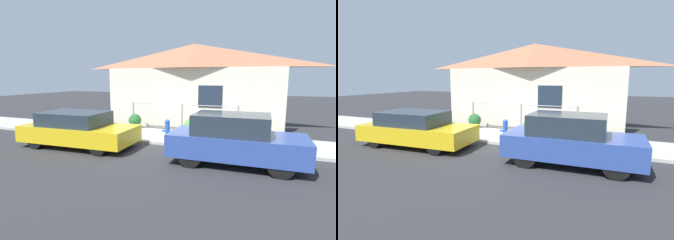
{
  "view_description": "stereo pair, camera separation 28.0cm",
  "coord_description": "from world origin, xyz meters",
  "views": [
    {
      "loc": [
        3.54,
        -8.6,
        2.45
      ],
      "look_at": [
        0.1,
        0.3,
        0.9
      ],
      "focal_mm": 28.0,
      "sensor_mm": 36.0,
      "label": 1
    },
    {
      "loc": [
        3.8,
        -8.5,
        2.45
      ],
      "look_at": [
        0.1,
        0.3,
        0.9
      ],
      "focal_mm": 28.0,
      "sensor_mm": 36.0,
      "label": 2
    }
  ],
  "objects": [
    {
      "name": "ground_plane",
      "position": [
        0.0,
        0.0,
        0.0
      ],
      "size": [
        60.0,
        60.0,
        0.0
      ],
      "primitive_type": "plane",
      "color": "#2D2D30"
    },
    {
      "name": "potted_plant_corner",
      "position": [
        2.64,
        1.51,
        0.36
      ],
      "size": [
        0.36,
        0.36,
        0.48
      ],
      "color": "slate",
      "rests_on": "sidewalk"
    },
    {
      "name": "potted_plant_by_fence",
      "position": [
        -2.25,
        2.1,
        0.47
      ],
      "size": [
        0.59,
        0.59,
        0.67
      ],
      "color": "slate",
      "rests_on": "sidewalk"
    },
    {
      "name": "house",
      "position": [
        0.0,
        4.08,
        3.26
      ],
      "size": [
        8.85,
        2.23,
        4.08
      ],
      "color": "beige",
      "rests_on": "ground_plane"
    },
    {
      "name": "car_right",
      "position": [
        2.7,
        -1.21,
        0.72
      ],
      "size": [
        3.76,
        1.66,
        1.45
      ],
      "rotation": [
        0.0,
        0.0,
        0.01
      ],
      "color": "#2D4793",
      "rests_on": "ground_plane"
    },
    {
      "name": "car_left",
      "position": [
        -2.76,
        -1.21,
        0.63
      ],
      "size": [
        4.14,
        1.89,
        1.25
      ],
      "rotation": [
        0.0,
        0.0,
        0.04
      ],
      "color": "gold",
      "rests_on": "ground_plane"
    },
    {
      "name": "fence",
      "position": [
        0.0,
        2.22,
        0.77
      ],
      "size": [
        4.9,
        0.1,
        1.22
      ],
      "color": "#999993",
      "rests_on": "sidewalk"
    },
    {
      "name": "potted_plant_near_hydrant",
      "position": [
        0.5,
        1.84,
        0.45
      ],
      "size": [
        0.5,
        0.5,
        0.62
      ],
      "color": "#9E5638",
      "rests_on": "sidewalk"
    },
    {
      "name": "sidewalk",
      "position": [
        0.0,
        1.19,
        0.05
      ],
      "size": [
        24.0,
        2.37,
        0.11
      ],
      "color": "#B2AFA8",
      "rests_on": "ground_plane"
    },
    {
      "name": "fire_hydrant",
      "position": [
        0.08,
        0.29,
        0.54
      ],
      "size": [
        0.43,
        0.19,
        0.83
      ],
      "color": "blue",
      "rests_on": "sidewalk"
    }
  ]
}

